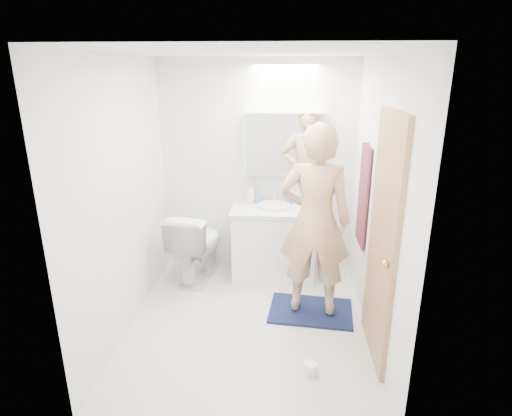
# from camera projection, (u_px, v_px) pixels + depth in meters

# --- Properties ---
(floor) EXTENTS (2.50, 2.50, 0.00)m
(floor) POSITION_uv_depth(u_px,v_px,m) (249.00, 321.00, 3.97)
(floor) COLOR silver
(floor) RESTS_ON ground
(ceiling) EXTENTS (2.50, 2.50, 0.00)m
(ceiling) POSITION_uv_depth(u_px,v_px,m) (247.00, 52.00, 3.22)
(ceiling) COLOR white
(ceiling) RESTS_ON floor
(wall_back) EXTENTS (2.50, 0.00, 2.50)m
(wall_back) POSITION_uv_depth(u_px,v_px,m) (258.00, 168.00, 4.78)
(wall_back) COLOR white
(wall_back) RESTS_ON floor
(wall_front) EXTENTS (2.50, 0.00, 2.50)m
(wall_front) POSITION_uv_depth(u_px,v_px,m) (230.00, 265.00, 2.41)
(wall_front) COLOR white
(wall_front) RESTS_ON floor
(wall_left) EXTENTS (0.00, 2.50, 2.50)m
(wall_left) POSITION_uv_depth(u_px,v_px,m) (123.00, 198.00, 3.67)
(wall_left) COLOR white
(wall_left) RESTS_ON floor
(wall_right) EXTENTS (0.00, 2.50, 2.50)m
(wall_right) POSITION_uv_depth(u_px,v_px,m) (378.00, 203.00, 3.53)
(wall_right) COLOR white
(wall_right) RESTS_ON floor
(vanity_cabinet) EXTENTS (0.90, 0.55, 0.78)m
(vanity_cabinet) POSITION_uv_depth(u_px,v_px,m) (274.00, 244.00, 4.75)
(vanity_cabinet) COLOR white
(vanity_cabinet) RESTS_ON floor
(countertop) EXTENTS (0.95, 0.58, 0.04)m
(countertop) POSITION_uv_depth(u_px,v_px,m) (274.00, 209.00, 4.62)
(countertop) COLOR white
(countertop) RESTS_ON vanity_cabinet
(sink_basin) EXTENTS (0.36, 0.36, 0.03)m
(sink_basin) POSITION_uv_depth(u_px,v_px,m) (274.00, 206.00, 4.64)
(sink_basin) COLOR silver
(sink_basin) RESTS_ON countertop
(faucet) EXTENTS (0.02, 0.02, 0.16)m
(faucet) POSITION_uv_depth(u_px,v_px,m) (275.00, 195.00, 4.80)
(faucet) COLOR silver
(faucet) RESTS_ON countertop
(medicine_cabinet) EXTENTS (0.88, 0.14, 0.70)m
(medicine_cabinet) POSITION_uv_depth(u_px,v_px,m) (284.00, 143.00, 4.60)
(medicine_cabinet) COLOR white
(medicine_cabinet) RESTS_ON wall_back
(mirror_panel) EXTENTS (0.84, 0.01, 0.66)m
(mirror_panel) POSITION_uv_depth(u_px,v_px,m) (284.00, 144.00, 4.52)
(mirror_panel) COLOR silver
(mirror_panel) RESTS_ON medicine_cabinet
(toilet) EXTENTS (0.60, 0.87, 0.81)m
(toilet) POSITION_uv_depth(u_px,v_px,m) (197.00, 244.00, 4.69)
(toilet) COLOR white
(toilet) RESTS_ON floor
(bath_rug) EXTENTS (0.85, 0.63, 0.02)m
(bath_rug) POSITION_uv_depth(u_px,v_px,m) (311.00, 311.00, 4.12)
(bath_rug) COLOR #131B3B
(bath_rug) RESTS_ON floor
(person) EXTENTS (0.70, 0.50, 1.81)m
(person) POSITION_uv_depth(u_px,v_px,m) (315.00, 221.00, 3.82)
(person) COLOR tan
(person) RESTS_ON bath_rug
(door) EXTENTS (0.04, 0.80, 2.00)m
(door) POSITION_uv_depth(u_px,v_px,m) (383.00, 241.00, 3.26)
(door) COLOR tan
(door) RESTS_ON wall_right
(door_knob) EXTENTS (0.06, 0.06, 0.06)m
(door_knob) POSITION_uv_depth(u_px,v_px,m) (385.00, 264.00, 2.99)
(door_knob) COLOR gold
(door_knob) RESTS_ON door
(towel) EXTENTS (0.02, 0.42, 1.00)m
(towel) POSITION_uv_depth(u_px,v_px,m) (363.00, 196.00, 4.08)
(towel) COLOR #1D143F
(towel) RESTS_ON wall_right
(towel_hook) EXTENTS (0.07, 0.02, 0.02)m
(towel_hook) POSITION_uv_depth(u_px,v_px,m) (366.00, 143.00, 3.92)
(towel_hook) COLOR silver
(towel_hook) RESTS_ON wall_right
(soap_bottle_a) EXTENTS (0.12, 0.12, 0.24)m
(soap_bottle_a) POSITION_uv_depth(u_px,v_px,m) (251.00, 193.00, 4.74)
(soap_bottle_a) COLOR #E8E596
(soap_bottle_a) RESTS_ON countertop
(soap_bottle_b) EXTENTS (0.10, 0.10, 0.16)m
(soap_bottle_b) POSITION_uv_depth(u_px,v_px,m) (259.00, 196.00, 4.77)
(soap_bottle_b) COLOR #5A99C2
(soap_bottle_b) RESTS_ON countertop
(toothbrush_cup) EXTENTS (0.12, 0.12, 0.10)m
(toothbrush_cup) POSITION_uv_depth(u_px,v_px,m) (289.00, 200.00, 4.74)
(toothbrush_cup) COLOR #4165C4
(toothbrush_cup) RESTS_ON countertop
(toilet_paper_roll) EXTENTS (0.11, 0.11, 0.10)m
(toilet_paper_roll) POSITION_uv_depth(u_px,v_px,m) (310.00, 369.00, 3.27)
(toilet_paper_roll) COLOR white
(toilet_paper_roll) RESTS_ON floor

